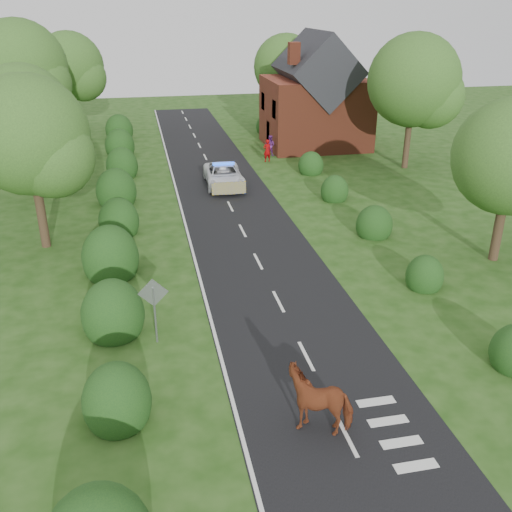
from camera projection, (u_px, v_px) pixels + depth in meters
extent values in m
plane|color=#1D4510|center=(306.00, 357.00, 19.70)|extent=(120.00, 120.00, 0.00)
cube|color=black|center=(233.00, 212.00, 33.09)|extent=(6.00, 70.00, 0.02)
cube|color=white|center=(346.00, 435.00, 16.12)|extent=(0.12, 1.80, 0.01)
cube|color=white|center=(306.00, 356.00, 19.69)|extent=(0.12, 1.80, 0.01)
cube|color=white|center=(278.00, 301.00, 23.26)|extent=(0.12, 1.80, 0.01)
cube|color=white|center=(258.00, 261.00, 26.83)|extent=(0.12, 1.80, 0.01)
cube|color=white|center=(243.00, 231.00, 30.40)|extent=(0.12, 1.80, 0.01)
cube|color=white|center=(230.00, 206.00, 33.98)|extent=(0.12, 1.80, 0.01)
cube|color=white|center=(220.00, 187.00, 37.55)|extent=(0.12, 1.80, 0.01)
cube|color=white|center=(212.00, 171.00, 41.12)|extent=(0.12, 1.80, 0.01)
cube|color=white|center=(205.00, 157.00, 44.69)|extent=(0.12, 1.80, 0.01)
cube|color=white|center=(199.00, 145.00, 48.26)|extent=(0.12, 1.80, 0.01)
cube|color=white|center=(194.00, 135.00, 51.83)|extent=(0.12, 1.80, 0.01)
cube|color=white|center=(190.00, 127.00, 55.40)|extent=(0.12, 1.80, 0.01)
cube|color=white|center=(186.00, 119.00, 58.97)|extent=(0.12, 1.80, 0.01)
cube|color=white|center=(182.00, 112.00, 62.54)|extent=(0.12, 1.80, 0.01)
cube|color=white|center=(183.00, 215.00, 32.54)|extent=(0.12, 70.00, 0.01)
cube|color=white|center=(416.00, 466.00, 15.04)|extent=(1.20, 0.35, 0.01)
cube|color=white|center=(401.00, 442.00, 15.85)|extent=(1.20, 0.35, 0.01)
cube|color=white|center=(388.00, 421.00, 16.65)|extent=(1.20, 0.35, 0.01)
cube|color=white|center=(376.00, 402.00, 17.45)|extent=(1.20, 0.35, 0.01)
ellipsoid|color=#193C16|center=(117.00, 401.00, 16.47)|extent=(2.00, 2.10, 2.40)
ellipsoid|color=#193C16|center=(113.00, 314.00, 20.86)|extent=(2.30, 2.41, 2.70)
ellipsoid|color=#193C16|center=(111.00, 258.00, 25.26)|extent=(2.50, 2.62, 3.00)
ellipsoid|color=#193C16|center=(119.00, 221.00, 29.83)|extent=(2.10, 2.20, 2.50)
ellipsoid|color=#193C16|center=(116.00, 191.00, 34.22)|extent=(2.40, 2.52, 2.80)
ellipsoid|color=#193C16|center=(122.00, 166.00, 39.66)|extent=(2.20, 2.31, 2.60)
ellipsoid|color=#193C16|center=(120.00, 146.00, 44.97)|extent=(2.30, 2.41, 2.70)
ellipsoid|color=#193C16|center=(119.00, 130.00, 50.29)|extent=(2.40, 2.52, 2.80)
ellipsoid|color=#193C16|center=(424.00, 276.00, 24.25)|extent=(1.60, 1.68, 1.90)
ellipsoid|color=#193C16|center=(374.00, 225.00, 29.62)|extent=(1.90, 2.00, 2.10)
ellipsoid|color=#193C16|center=(335.00, 191.00, 34.97)|extent=(1.70, 1.78, 2.00)
ellipsoid|color=#193C16|center=(311.00, 166.00, 40.38)|extent=(1.80, 1.89, 2.00)
ellipsoid|color=#193C16|center=(265.00, 127.00, 52.85)|extent=(1.70, 1.78, 2.00)
cylinder|color=#332316|center=(40.00, 209.00, 27.74)|extent=(0.44, 0.44, 3.96)
sphere|color=#30511F|center=(28.00, 135.00, 26.26)|extent=(5.60, 5.60, 5.60)
sphere|color=#477F2B|center=(52.00, 156.00, 26.31)|extent=(3.92, 3.92, 3.92)
cylinder|color=#332316|center=(32.00, 169.00, 34.64)|extent=(0.44, 0.44, 3.74)
sphere|color=#30511F|center=(23.00, 112.00, 33.25)|extent=(5.60, 5.60, 5.60)
sphere|color=#477F2B|center=(42.00, 128.00, 33.28)|extent=(3.92, 3.92, 3.92)
cylinder|color=#332316|center=(30.00, 128.00, 43.07)|extent=(0.44, 0.44, 4.84)
sphere|color=#30511F|center=(20.00, 67.00, 41.26)|extent=(6.80, 6.80, 6.80)
sphere|color=#477F2B|center=(38.00, 84.00, 41.33)|extent=(4.76, 4.76, 4.76)
cylinder|color=#332316|center=(75.00, 109.00, 52.60)|extent=(0.44, 0.44, 4.18)
sphere|color=#30511F|center=(70.00, 66.00, 51.04)|extent=(6.00, 6.00, 6.00)
sphere|color=#477F2B|center=(83.00, 77.00, 51.09)|extent=(4.20, 4.20, 4.20)
cylinder|color=#332316|center=(499.00, 225.00, 26.39)|extent=(0.44, 0.44, 3.52)
sphere|color=#30511F|center=(512.00, 157.00, 25.08)|extent=(5.20, 5.20, 5.20)
cylinder|color=#332316|center=(408.00, 138.00, 41.05)|extent=(0.44, 0.44, 4.40)
sphere|color=#30511F|center=(414.00, 80.00, 39.41)|extent=(6.40, 6.40, 6.40)
sphere|color=#477F2B|center=(431.00, 96.00, 39.46)|extent=(4.48, 4.48, 4.48)
cylinder|color=#332316|center=(285.00, 106.00, 54.49)|extent=(0.44, 0.44, 3.96)
sphere|color=#30511F|center=(286.00, 67.00, 53.02)|extent=(6.00, 6.00, 6.00)
sphere|color=#477F2B|center=(298.00, 77.00, 53.04)|extent=(4.20, 4.20, 4.20)
cylinder|color=gray|center=(155.00, 315.00, 20.10)|extent=(0.08, 0.08, 2.20)
cube|color=gray|center=(153.00, 293.00, 19.73)|extent=(1.06, 0.04, 1.06)
cube|color=brown|center=(315.00, 113.00, 47.13)|extent=(8.00, 7.00, 5.50)
cube|color=black|center=(317.00, 69.00, 45.71)|extent=(5.94, 7.40, 5.94)
cube|color=brown|center=(294.00, 53.00, 42.89)|extent=(0.80, 0.80, 1.60)
imported|color=#622E12|center=(320.00, 401.00, 16.28)|extent=(2.52, 1.87, 1.60)
imported|color=white|center=(224.00, 175.00, 37.52)|extent=(2.52, 5.19, 1.42)
cube|color=yellow|center=(229.00, 188.00, 35.22)|extent=(2.13, 0.13, 0.78)
cube|color=blue|center=(223.00, 164.00, 37.19)|extent=(1.43, 0.33, 0.14)
imported|color=#900608|center=(267.00, 151.00, 43.15)|extent=(0.69, 0.52, 1.70)
imported|color=#69297E|center=(270.00, 145.00, 44.89)|extent=(0.99, 0.95, 1.61)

